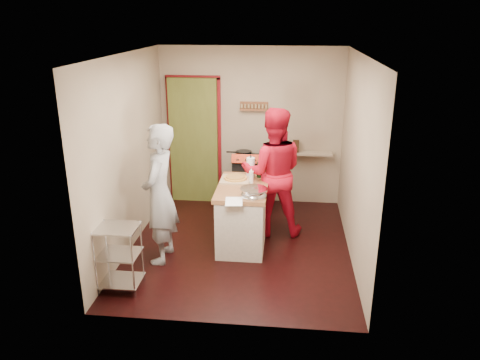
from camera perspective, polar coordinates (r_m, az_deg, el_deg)
name	(u,v)px	position (r m, az deg, el deg)	size (l,w,h in m)	color
floor	(240,246)	(6.60, -0.01, -8.05)	(3.50, 3.50, 0.00)	black
back_wall	(213,135)	(7.94, -3.27, 5.47)	(3.00, 0.44, 2.60)	tan
left_wall	(129,154)	(6.43, -13.43, 3.15)	(0.04, 3.50, 2.60)	tan
right_wall	(357,161)	(6.14, 14.06, 2.32)	(0.04, 3.50, 2.60)	tan
ceiling	(240,53)	(5.87, -0.01, 15.17)	(3.00, 3.50, 0.02)	white
stove	(252,182)	(7.72, 1.45, -0.22)	(0.60, 0.63, 1.00)	black
wire_shelving	(119,255)	(5.64, -14.55, -8.83)	(0.48, 0.40, 0.80)	silver
island	(243,213)	(6.49, 0.36, -4.04)	(0.69, 1.32, 1.18)	beige
person_stripe	(159,195)	(6.00, -9.79, -1.76)	(0.66, 0.43, 1.81)	#B2B2B7
person_red	(273,172)	(6.69, 4.01, 0.94)	(0.90, 0.70, 1.86)	#B10B20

